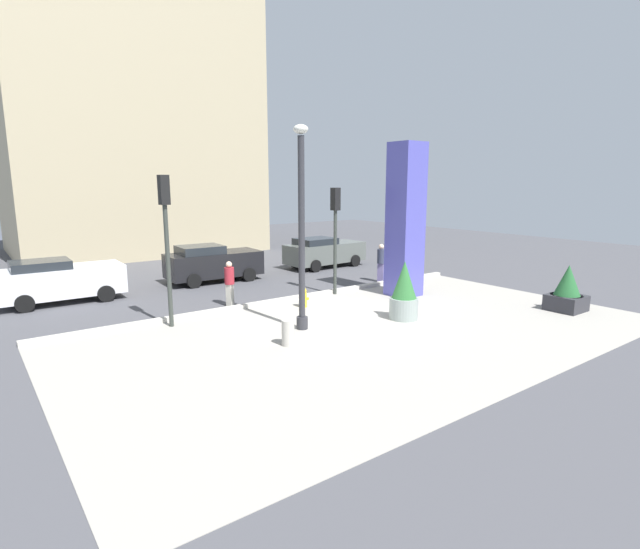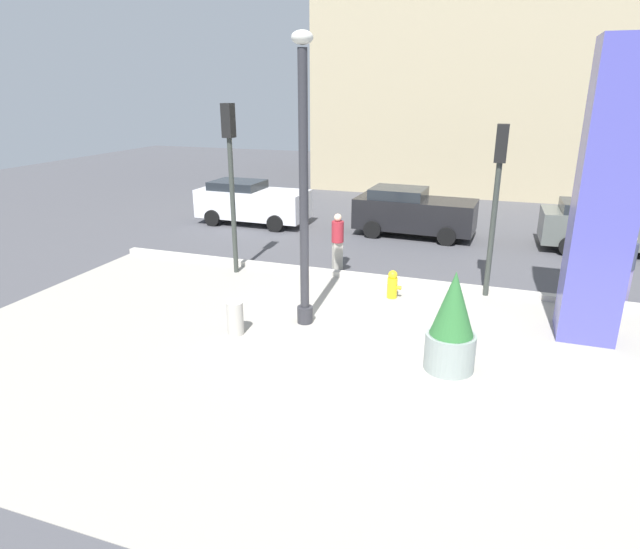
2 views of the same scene
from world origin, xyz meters
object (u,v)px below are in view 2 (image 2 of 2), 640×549
Objects in this scene: concrete_bollard at (235,318)px; car_curb_west at (611,227)px; lamp_post at (304,193)px; potted_plant_near_left at (452,325)px; fire_hydrant at (393,285)px; traffic_light_corner at (497,184)px; pedestrian_on_sidewalk at (338,238)px; art_pillar_blue at (606,198)px; car_intersection at (413,212)px; pedestrian_by_curb at (627,264)px; traffic_light_far_side at (231,162)px; car_far_lane at (252,202)px.

car_curb_west is (8.73, 9.80, 0.47)m from concrete_bollard.
car_curb_west is (7.50, 8.73, -2.19)m from lamp_post.
potted_plant_near_left is 2.66× the size of fire_hydrant.
lamp_post is 5.02m from traffic_light_corner.
pedestrian_on_sidewalk reaches higher than fire_hydrant.
lamp_post is at bearing -140.31° from traffic_light_corner.
art_pillar_blue is 4.21m from potted_plant_near_left.
potted_plant_near_left is at bearing -76.02° from car_intersection.
lamp_post is at bearing 41.16° from concrete_bollard.
pedestrian_by_curb is (6.20, -4.78, 0.11)m from car_intersection.
car_curb_west is at bearing 48.31° from concrete_bollard.
traffic_light_corner is (-2.15, 1.81, -0.12)m from art_pillar_blue.
pedestrian_by_curb is at bearing 28.70° from lamp_post.
traffic_light_far_side is 1.08× the size of car_far_lane.
fire_hydrant is 4.32m from concrete_bollard.
pedestrian_on_sidewalk is (-6.50, 2.64, -2.12)m from art_pillar_blue.
concrete_bollard is at bearing -138.84° from lamp_post.
car_intersection is (-0.63, 6.49, 0.51)m from fire_hydrant.
car_intersection is 4.87m from pedestrian_on_sidewalk.
pedestrian_on_sidewalk reaches higher than concrete_bollard.
fire_hydrant is at bearing -132.23° from car_curb_west.
concrete_bollard is 0.16× the size of traffic_light_far_side.
traffic_light_far_side reaches higher than pedestrian_on_sidewalk.
car_far_lane is 2.49× the size of pedestrian_by_curb.
traffic_light_far_side is at bearing -124.95° from car_intersection.
fire_hydrant is at bearing -6.31° from traffic_light_far_side.
traffic_light_far_side is 2.69× the size of pedestrian_by_curb.
traffic_light_far_side is at bearing -150.79° from car_curb_west.
fire_hydrant and concrete_bollard have the same top height.
traffic_light_corner is (0.47, 4.32, 2.02)m from potted_plant_near_left.
art_pillar_blue is at bearing -8.24° from traffic_light_far_side.
traffic_light_corner is at bearing -123.37° from car_curb_west.
potted_plant_near_left is at bearing -47.13° from car_far_lane.
pedestrian_by_curb is (12.62, -4.51, 0.12)m from car_far_lane.
car_far_lane is at bearing 132.87° from potted_plant_near_left.
traffic_light_far_side reaches higher than concrete_bollard.
lamp_post reaches higher than car_intersection.
potted_plant_near_left is 2.66× the size of concrete_bollard.
lamp_post is 3.69× the size of pedestrian_on_sidewalk.
art_pillar_blue is 13.63m from car_far_lane.
car_far_lane is at bearing -178.68° from car_curb_west.
art_pillar_blue is 3.44× the size of pedestrian_by_curb.
fire_hydrant is 0.17× the size of car_far_lane.
traffic_light_far_side reaches higher than traffic_light_corner.
art_pillar_blue is 8.11m from concrete_bollard.
traffic_light_corner reaches higher than potted_plant_near_left.
fire_hydrant is (-1.81, 3.32, -0.55)m from potted_plant_near_left.
traffic_light_corner is at bearing 23.69° from fire_hydrant.
traffic_light_far_side is at bearing 139.57° from lamp_post.
pedestrian_on_sidewalk is at bearing 138.41° from fire_hydrant.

